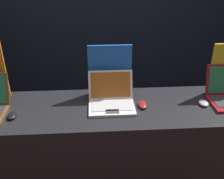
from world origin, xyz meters
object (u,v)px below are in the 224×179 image
at_px(mouse_front, 12,116).
at_px(mouse_back, 204,103).
at_px(promo_stand_middle, 110,71).
at_px(laptop_middle, 111,99).
at_px(mouse_middle, 142,105).

height_order(mouse_front, mouse_back, same).
bearing_deg(mouse_back, promo_stand_middle, 162.19).
bearing_deg(mouse_back, mouse_front, -176.68).
xyz_separation_m(laptop_middle, promo_stand_middle, (0.00, 0.18, 0.14)).
xyz_separation_m(mouse_front, mouse_middle, (0.94, 0.09, 0.00)).
xyz_separation_m(mouse_middle, promo_stand_middle, (-0.23, 0.22, 0.18)).
xyz_separation_m(mouse_front, mouse_back, (1.40, 0.08, 0.00)).
distance_m(promo_stand_middle, mouse_back, 0.76).
distance_m(laptop_middle, mouse_back, 0.70).
bearing_deg(promo_stand_middle, mouse_middle, -43.19).
bearing_deg(laptop_middle, mouse_back, -3.57).
bearing_deg(mouse_front, promo_stand_middle, 23.46).
relative_size(mouse_front, mouse_middle, 0.81).
bearing_deg(mouse_middle, promo_stand_middle, 136.81).
bearing_deg(mouse_back, laptop_middle, 176.43).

